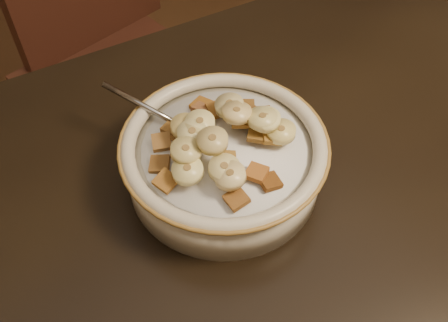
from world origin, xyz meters
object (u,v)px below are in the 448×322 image
cereal_bowl (224,164)px  spoon (196,134)px  chair (121,69)px  table (396,252)px

cereal_bowl → spoon: (-0.02, 0.03, 0.03)m
cereal_bowl → spoon: bearing=122.1°
chair → cereal_bowl: (-0.06, -0.60, 0.33)m
chair → spoon: bearing=-113.7°
chair → cereal_bowl: size_ratio=4.18×
table → cereal_bowl: size_ratio=6.60×
table → chair: size_ratio=1.58×
spoon → cereal_bowl: bearing=90.0°
chair → spoon: size_ratio=17.42×
table → chair: (-0.06, 0.76, -0.29)m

